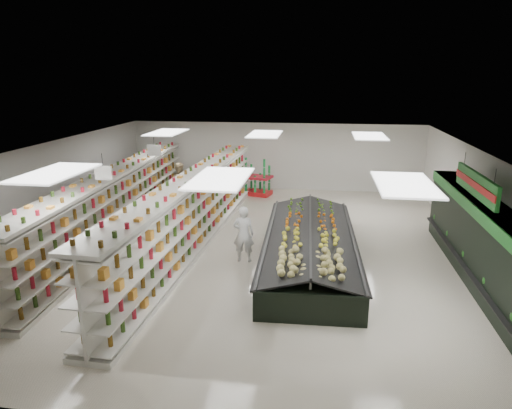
% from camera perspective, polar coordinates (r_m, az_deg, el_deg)
% --- Properties ---
extents(floor, '(16.00, 16.00, 0.00)m').
position_cam_1_polar(floor, '(14.95, -0.87, -5.26)').
color(floor, beige).
rests_on(floor, ground).
extents(ceiling, '(14.00, 16.00, 0.02)m').
position_cam_1_polar(ceiling, '(14.11, -0.93, 6.95)').
color(ceiling, white).
rests_on(ceiling, wall_back).
extents(wall_back, '(14.00, 0.02, 3.20)m').
position_cam_1_polar(wall_back, '(22.20, 2.40, 6.04)').
color(wall_back, silver).
rests_on(wall_back, floor).
extents(wall_front, '(14.00, 0.02, 3.20)m').
position_cam_1_polar(wall_front, '(7.25, -11.41, -16.00)').
color(wall_front, silver).
rests_on(wall_front, floor).
extents(wall_left, '(0.02, 16.00, 3.20)m').
position_cam_1_polar(wall_left, '(17.00, -24.90, 1.50)').
color(wall_left, silver).
rests_on(wall_left, floor).
extents(wall_right, '(0.02, 16.00, 3.20)m').
position_cam_1_polar(wall_right, '(15.05, 26.44, -0.40)').
color(wall_right, silver).
rests_on(wall_right, floor).
extents(produce_wall_case, '(0.93, 8.00, 2.20)m').
position_cam_1_polar(produce_wall_case, '(13.64, 26.24, -3.53)').
color(produce_wall_case, black).
rests_on(produce_wall_case, floor).
extents(aisle_sign_near, '(0.52, 0.06, 0.75)m').
position_cam_1_polar(aisle_sign_near, '(13.48, -18.54, 3.76)').
color(aisle_sign_near, white).
rests_on(aisle_sign_near, ceiling).
extents(aisle_sign_far, '(0.52, 0.06, 0.75)m').
position_cam_1_polar(aisle_sign_far, '(17.08, -12.60, 6.62)').
color(aisle_sign_far, white).
rests_on(aisle_sign_far, ceiling).
extents(hortifruti_banner, '(0.12, 3.20, 0.95)m').
position_cam_1_polar(hortifruti_banner, '(13.19, 25.81, 2.29)').
color(hortifruti_banner, '#1E7126').
rests_on(hortifruti_banner, ceiling).
extents(gondola_left, '(1.50, 13.08, 2.26)m').
position_cam_1_polar(gondola_left, '(16.39, -17.07, -0.23)').
color(gondola_left, silver).
rests_on(gondola_left, floor).
extents(gondola_center, '(1.51, 13.35, 2.31)m').
position_cam_1_polar(gondola_center, '(14.87, -7.87, -1.19)').
color(gondola_center, silver).
rests_on(gondola_center, floor).
extents(produce_island, '(2.94, 7.54, 1.11)m').
position_cam_1_polar(produce_island, '(13.77, 6.74, -5.00)').
color(produce_island, black).
rests_on(produce_island, floor).
extents(soda_endcap, '(1.44, 1.16, 1.61)m').
position_cam_1_polar(soda_endcap, '(21.09, 0.21, 3.26)').
color(soda_endcap, red).
rests_on(soda_endcap, floor).
extents(shopper_main, '(0.63, 0.42, 1.71)m').
position_cam_1_polar(shopper_main, '(13.53, -1.57, -3.72)').
color(shopper_main, silver).
rests_on(shopper_main, floor).
extents(shopper_background, '(0.73, 0.98, 1.81)m').
position_cam_1_polar(shopper_background, '(19.84, -9.38, 2.60)').
color(shopper_background, tan).
rests_on(shopper_background, floor).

